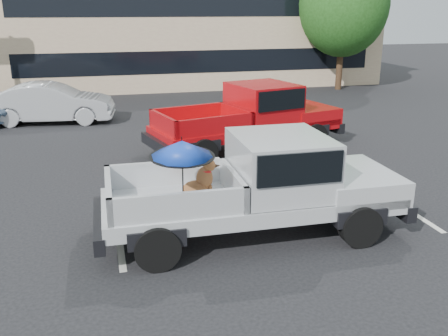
{
  "coord_description": "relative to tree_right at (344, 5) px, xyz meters",
  "views": [
    {
      "loc": [
        -3.17,
        -7.84,
        4.09
      ],
      "look_at": [
        -1.06,
        0.53,
        1.3
      ],
      "focal_mm": 40.0,
      "sensor_mm": 36.0,
      "label": 1
    }
  ],
  "objects": [
    {
      "name": "motel_building",
      "position": [
        -7.0,
        4.99,
        -1.0
      ],
      "size": [
        20.4,
        8.4,
        6.3
      ],
      "color": "tan",
      "rests_on": "ground"
    },
    {
      "name": "silver_pickup",
      "position": [
        -9.27,
        -15.64,
        -3.16
      ],
      "size": [
        5.71,
        2.16,
        2.06
      ],
      "rotation": [
        0.0,
        0.0,
        -0.01
      ],
      "color": "black",
      "rests_on": "ground"
    },
    {
      "name": "tree_back",
      "position": [
        -3.0,
        8.0,
        0.2
      ],
      "size": [
        4.68,
        4.68,
        7.11
      ],
      "color": "#332114",
      "rests_on": "ground"
    },
    {
      "name": "ground",
      "position": [
        -9.0,
        -16.0,
        -4.21
      ],
      "size": [
        90.0,
        90.0,
        0.0
      ],
      "primitive_type": "plane",
      "color": "black",
      "rests_on": "ground"
    },
    {
      "name": "stripe_left",
      "position": [
        -12.0,
        -14.0,
        -4.21
      ],
      "size": [
        0.12,
        5.0,
        0.01
      ],
      "primitive_type": "cube",
      "color": "silver",
      "rests_on": "ground"
    },
    {
      "name": "tree_right",
      "position": [
        0.0,
        0.0,
        0.0
      ],
      "size": [
        4.46,
        4.46,
        6.78
      ],
      "color": "#332114",
      "rests_on": "ground"
    },
    {
      "name": "silver_sedan",
      "position": [
        -13.88,
        -4.67,
        -3.48
      ],
      "size": [
        4.61,
        2.11,
        1.47
      ],
      "primitive_type": "imported",
      "rotation": [
        0.0,
        0.0,
        1.44
      ],
      "color": "#B0B2B8",
      "rests_on": "ground"
    },
    {
      "name": "stripe_right",
      "position": [
        -6.0,
        -14.0,
        -4.21
      ],
      "size": [
        0.12,
        5.0,
        0.01
      ],
      "primitive_type": "cube",
      "color": "silver",
      "rests_on": "ground"
    },
    {
      "name": "red_pickup",
      "position": [
        -7.6,
        -9.86,
        -3.15
      ],
      "size": [
        6.19,
        3.42,
        1.94
      ],
      "rotation": [
        0.0,
        0.0,
        0.25
      ],
      "color": "black",
      "rests_on": "ground"
    }
  ]
}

